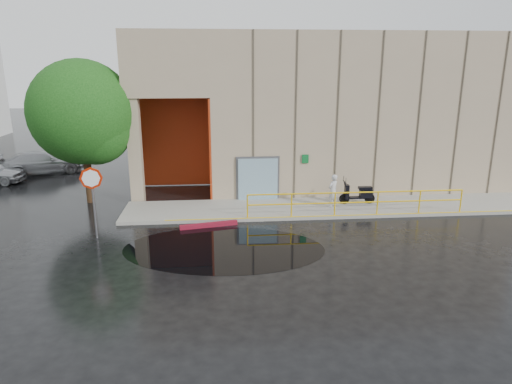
% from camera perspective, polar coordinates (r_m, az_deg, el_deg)
% --- Properties ---
extents(ground, '(120.00, 120.00, 0.00)m').
position_cam_1_polar(ground, '(16.74, 1.40, -7.08)').
color(ground, black).
rests_on(ground, ground).
extents(sidewalk, '(20.00, 3.00, 0.15)m').
position_cam_1_polar(sidewalk, '(21.62, 10.66, -1.86)').
color(sidewalk, '#99968B').
rests_on(sidewalk, ground).
extents(building, '(20.00, 10.17, 8.00)m').
position_cam_1_polar(building, '(27.31, 9.72, 10.62)').
color(building, tan).
rests_on(building, ground).
extents(guardrail, '(9.56, 0.06, 1.03)m').
position_cam_1_polar(guardrail, '(20.28, 12.43, -1.33)').
color(guardrail, yellow).
rests_on(guardrail, sidewalk).
extents(person, '(0.67, 0.63, 1.53)m').
position_cam_1_polar(person, '(21.11, 9.60, 0.14)').
color(person, silver).
rests_on(person, sidewalk).
extents(scooter, '(1.69, 0.59, 1.30)m').
position_cam_1_polar(scooter, '(21.87, 12.64, 0.47)').
color(scooter, black).
rests_on(scooter, sidewalk).
extents(stop_sign, '(0.84, 0.13, 2.80)m').
position_cam_1_polar(stop_sign, '(18.17, -19.81, 0.53)').
color(stop_sign, slate).
rests_on(stop_sign, ground).
extents(red_curb, '(2.38, 0.68, 0.18)m').
position_cam_1_polar(red_curb, '(18.95, -5.92, -4.12)').
color(red_curb, maroon).
rests_on(red_curb, ground).
extents(puddle, '(7.81, 5.32, 0.01)m').
position_cam_1_polar(puddle, '(16.77, -4.04, -7.06)').
color(puddle, black).
rests_on(puddle, ground).
extents(car_c, '(5.18, 3.59, 1.39)m').
position_cam_1_polar(car_c, '(30.92, -25.14, 3.34)').
color(car_c, '#9D9FA4').
rests_on(car_c, ground).
extents(tree_near, '(4.86, 4.86, 6.78)m').
position_cam_1_polar(tree_near, '(22.87, -20.56, 8.84)').
color(tree_near, black).
rests_on(tree_near, ground).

